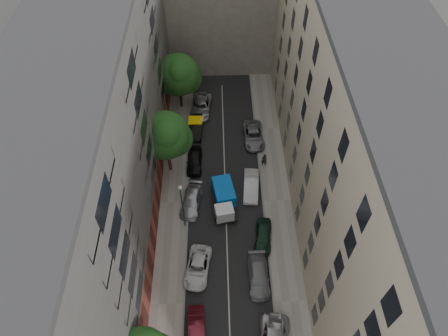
{
  "coord_description": "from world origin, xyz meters",
  "views": [
    {
      "loc": [
        -0.75,
        -24.61,
        35.15
      ],
      "look_at": [
        -0.18,
        -0.23,
        6.0
      ],
      "focal_mm": 32.0,
      "sensor_mm": 36.0,
      "label": 1
    }
  ],
  "objects_px": {
    "car_left_4": "(194,160)",
    "tree_far": "(179,76)",
    "car_right_4": "(253,135)",
    "pedestrian": "(264,160)",
    "car_right_1": "(259,276)",
    "car_right_2": "(263,236)",
    "tree_mid": "(166,137)",
    "car_left_1": "(197,329)",
    "car_left_6": "(201,107)",
    "lamp_post": "(182,203)",
    "car_left_2": "(198,267)",
    "car_left_3": "(192,201)",
    "tarp_truck": "(224,199)",
    "car_right_3": "(251,186)",
    "car_left_5": "(196,127)"
  },
  "relations": [
    {
      "from": "tarp_truck",
      "to": "lamp_post",
      "type": "distance_m",
      "value": 5.58
    },
    {
      "from": "car_left_4",
      "to": "car_right_1",
      "type": "bearing_deg",
      "value": -65.02
    },
    {
      "from": "car_right_2",
      "to": "car_right_3",
      "type": "xyz_separation_m",
      "value": [
        -0.8,
        6.2,
        0.05
      ]
    },
    {
      "from": "car_left_4",
      "to": "car_right_2",
      "type": "distance_m",
      "value": 12.23
    },
    {
      "from": "car_left_3",
      "to": "car_right_1",
      "type": "xyz_separation_m",
      "value": [
        6.4,
        -8.6,
        -0.0
      ]
    },
    {
      "from": "car_left_6",
      "to": "pedestrian",
      "type": "xyz_separation_m",
      "value": [
        7.31,
        -9.58,
        0.32
      ]
    },
    {
      "from": "car_left_3",
      "to": "car_left_6",
      "type": "height_order",
      "value": "car_left_6"
    },
    {
      "from": "car_right_3",
      "to": "lamp_post",
      "type": "distance_m",
      "value": 9.03
    },
    {
      "from": "car_right_1",
      "to": "tree_far",
      "type": "relative_size",
      "value": 0.6
    },
    {
      "from": "car_left_6",
      "to": "car_right_2",
      "type": "bearing_deg",
      "value": -65.98
    },
    {
      "from": "tarp_truck",
      "to": "lamp_post",
      "type": "relative_size",
      "value": 0.78
    },
    {
      "from": "car_left_3",
      "to": "car_left_6",
      "type": "xyz_separation_m",
      "value": [
        0.8,
        14.8,
        0.07
      ]
    },
    {
      "from": "tarp_truck",
      "to": "lamp_post",
      "type": "bearing_deg",
      "value": -158.4
    },
    {
      "from": "tarp_truck",
      "to": "pedestrian",
      "type": "height_order",
      "value": "tarp_truck"
    },
    {
      "from": "car_right_1",
      "to": "pedestrian",
      "type": "distance_m",
      "value": 13.93
    },
    {
      "from": "car_left_1",
      "to": "car_right_4",
      "type": "xyz_separation_m",
      "value": [
        6.4,
        22.67,
        0.05
      ]
    },
    {
      "from": "car_left_1",
      "to": "pedestrian",
      "type": "height_order",
      "value": "pedestrian"
    },
    {
      "from": "car_left_4",
      "to": "tree_far",
      "type": "bearing_deg",
      "value": 101.78
    },
    {
      "from": "car_left_2",
      "to": "car_right_3",
      "type": "bearing_deg",
      "value": 68.21
    },
    {
      "from": "car_right_1",
      "to": "car_right_4",
      "type": "xyz_separation_m",
      "value": [
        0.8,
        18.07,
        0.03
      ]
    },
    {
      "from": "car_right_1",
      "to": "tarp_truck",
      "type": "bearing_deg",
      "value": 108.76
    },
    {
      "from": "car_left_5",
      "to": "lamp_post",
      "type": "xyz_separation_m",
      "value": [
        -0.82,
        -13.77,
        3.49
      ]
    },
    {
      "from": "car_left_5",
      "to": "car_right_4",
      "type": "relative_size",
      "value": 0.87
    },
    {
      "from": "car_right_4",
      "to": "tarp_truck",
      "type": "bearing_deg",
      "value": -113.64
    },
    {
      "from": "car_right_2",
      "to": "car_right_4",
      "type": "xyz_separation_m",
      "value": [
        0.0,
        13.87,
        0.02
      ]
    },
    {
      "from": "car_left_2",
      "to": "car_right_4",
      "type": "xyz_separation_m",
      "value": [
        6.4,
        17.07,
        0.06
      ]
    },
    {
      "from": "car_left_2",
      "to": "tarp_truck",
      "type": "bearing_deg",
      "value": 79.59
    },
    {
      "from": "car_left_2",
      "to": "car_left_6",
      "type": "xyz_separation_m",
      "value": [
        0.0,
        22.4,
        0.1
      ]
    },
    {
      "from": "car_right_1",
      "to": "lamp_post",
      "type": "height_order",
      "value": "lamp_post"
    },
    {
      "from": "lamp_post",
      "to": "car_left_5",
      "type": "bearing_deg",
      "value": 86.57
    },
    {
      "from": "car_right_1",
      "to": "car_left_1",
      "type": "bearing_deg",
      "value": -141.5
    },
    {
      "from": "car_right_3",
      "to": "pedestrian",
      "type": "xyz_separation_m",
      "value": [
        1.71,
        3.42,
        0.32
      ]
    },
    {
      "from": "car_left_6",
      "to": "lamp_post",
      "type": "bearing_deg",
      "value": -88.98
    },
    {
      "from": "car_left_5",
      "to": "car_right_1",
      "type": "height_order",
      "value": "car_left_5"
    },
    {
      "from": "tree_far",
      "to": "car_left_4",
      "type": "bearing_deg",
      "value": -79.49
    },
    {
      "from": "car_left_1",
      "to": "car_left_5",
      "type": "height_order",
      "value": "car_left_5"
    },
    {
      "from": "car_left_6",
      "to": "car_right_1",
      "type": "bearing_deg",
      "value": -70.96
    },
    {
      "from": "car_right_1",
      "to": "lamp_post",
      "type": "relative_size",
      "value": 0.7
    },
    {
      "from": "car_left_6",
      "to": "car_right_2",
      "type": "distance_m",
      "value": 20.24
    },
    {
      "from": "tree_mid",
      "to": "pedestrian",
      "type": "relative_size",
      "value": 4.5
    },
    {
      "from": "tarp_truck",
      "to": "car_left_3",
      "type": "height_order",
      "value": "tarp_truck"
    },
    {
      "from": "tarp_truck",
      "to": "car_right_3",
      "type": "distance_m",
      "value": 3.64
    },
    {
      "from": "tree_mid",
      "to": "tree_far",
      "type": "bearing_deg",
      "value": 85.89
    },
    {
      "from": "car_left_3",
      "to": "car_left_5",
      "type": "height_order",
      "value": "car_left_5"
    },
    {
      "from": "car_right_3",
      "to": "tree_mid",
      "type": "bearing_deg",
      "value": 166.27
    },
    {
      "from": "car_right_2",
      "to": "car_right_1",
      "type": "bearing_deg",
      "value": -93.48
    },
    {
      "from": "car_left_6",
      "to": "car_left_4",
      "type": "bearing_deg",
      "value": -88.36
    },
    {
      "from": "car_right_4",
      "to": "pedestrian",
      "type": "relative_size",
      "value": 2.79
    },
    {
      "from": "car_left_1",
      "to": "car_left_2",
      "type": "xyz_separation_m",
      "value": [
        0.0,
        5.6,
        -0.01
      ]
    },
    {
      "from": "car_left_3",
      "to": "tree_far",
      "type": "xyz_separation_m",
      "value": [
        -1.68,
        15.54,
        4.37
      ]
    }
  ]
}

